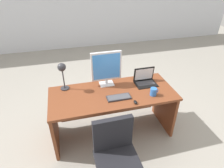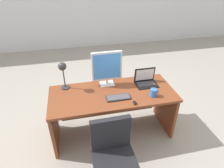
{
  "view_description": "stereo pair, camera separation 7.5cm",
  "coord_description": "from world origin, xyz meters",
  "px_view_note": "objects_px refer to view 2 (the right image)",
  "views": [
    {
      "loc": [
        -0.55,
        -2.08,
        2.21
      ],
      "look_at": [
        0.0,
        0.04,
        0.85
      ],
      "focal_mm": 31.0,
      "sensor_mm": 36.0,
      "label": 1
    },
    {
      "loc": [
        -0.48,
        -2.1,
        2.21
      ],
      "look_at": [
        0.0,
        0.04,
        0.85
      ],
      "focal_mm": 31.0,
      "sensor_mm": 36.0,
      "label": 2
    }
  ],
  "objects_px": {
    "desk": "(112,103)",
    "mouse": "(135,103)",
    "keyboard": "(118,97)",
    "office_chair": "(114,164)",
    "laptop": "(145,79)",
    "monitor": "(107,67)",
    "desk_lamp": "(63,70)",
    "coffee_mug": "(154,93)"
  },
  "relations": [
    {
      "from": "laptop",
      "to": "desk_lamp",
      "type": "distance_m",
      "value": 1.17
    },
    {
      "from": "coffee_mug",
      "to": "monitor",
      "type": "bearing_deg",
      "value": 141.76
    },
    {
      "from": "monitor",
      "to": "coffee_mug",
      "type": "distance_m",
      "value": 0.72
    },
    {
      "from": "mouse",
      "to": "coffee_mug",
      "type": "height_order",
      "value": "coffee_mug"
    },
    {
      "from": "coffee_mug",
      "to": "desk",
      "type": "bearing_deg",
      "value": 155.35
    },
    {
      "from": "office_chair",
      "to": "desk",
      "type": "bearing_deg",
      "value": 79.07
    },
    {
      "from": "monitor",
      "to": "keyboard",
      "type": "bearing_deg",
      "value": -78.76
    },
    {
      "from": "monitor",
      "to": "office_chair",
      "type": "relative_size",
      "value": 0.58
    },
    {
      "from": "mouse",
      "to": "coffee_mug",
      "type": "distance_m",
      "value": 0.31
    },
    {
      "from": "mouse",
      "to": "coffee_mug",
      "type": "bearing_deg",
      "value": 20.27
    },
    {
      "from": "laptop",
      "to": "keyboard",
      "type": "bearing_deg",
      "value": -149.05
    },
    {
      "from": "keyboard",
      "to": "desk_lamp",
      "type": "xyz_separation_m",
      "value": [
        -0.66,
        0.38,
        0.28
      ]
    },
    {
      "from": "desk",
      "to": "monitor",
      "type": "xyz_separation_m",
      "value": [
        -0.03,
        0.19,
        0.49
      ]
    },
    {
      "from": "monitor",
      "to": "office_chair",
      "type": "height_order",
      "value": "monitor"
    },
    {
      "from": "desk_lamp",
      "to": "office_chair",
      "type": "xyz_separation_m",
      "value": [
        0.45,
        -1.05,
        -0.67
      ]
    },
    {
      "from": "keyboard",
      "to": "office_chair",
      "type": "xyz_separation_m",
      "value": [
        -0.21,
        -0.67,
        -0.39
      ]
    },
    {
      "from": "coffee_mug",
      "to": "desk_lamp",
      "type": "bearing_deg",
      "value": 159.15
    },
    {
      "from": "mouse",
      "to": "desk_lamp",
      "type": "height_order",
      "value": "desk_lamp"
    },
    {
      "from": "desk_lamp",
      "to": "coffee_mug",
      "type": "bearing_deg",
      "value": -20.85
    },
    {
      "from": "laptop",
      "to": "mouse",
      "type": "distance_m",
      "value": 0.54
    },
    {
      "from": "laptop",
      "to": "coffee_mug",
      "type": "height_order",
      "value": "laptop"
    },
    {
      "from": "coffee_mug",
      "to": "office_chair",
      "type": "distance_m",
      "value": 1.01
    },
    {
      "from": "laptop",
      "to": "office_chair",
      "type": "relative_size",
      "value": 0.35
    },
    {
      "from": "laptop",
      "to": "desk",
      "type": "bearing_deg",
      "value": -169.02
    },
    {
      "from": "keyboard",
      "to": "desk_lamp",
      "type": "height_order",
      "value": "desk_lamp"
    },
    {
      "from": "monitor",
      "to": "mouse",
      "type": "xyz_separation_m",
      "value": [
        0.24,
        -0.53,
        -0.26
      ]
    },
    {
      "from": "coffee_mug",
      "to": "keyboard",
      "type": "bearing_deg",
      "value": 173.92
    },
    {
      "from": "desk",
      "to": "mouse",
      "type": "relative_size",
      "value": 22.93
    },
    {
      "from": "monitor",
      "to": "keyboard",
      "type": "distance_m",
      "value": 0.46
    },
    {
      "from": "monitor",
      "to": "keyboard",
      "type": "relative_size",
      "value": 1.6
    },
    {
      "from": "monitor",
      "to": "mouse",
      "type": "distance_m",
      "value": 0.64
    },
    {
      "from": "laptop",
      "to": "keyboard",
      "type": "height_order",
      "value": "laptop"
    },
    {
      "from": "keyboard",
      "to": "laptop",
      "type": "bearing_deg",
      "value": 30.95
    },
    {
      "from": "keyboard",
      "to": "mouse",
      "type": "xyz_separation_m",
      "value": [
        0.17,
        -0.16,
        0.01
      ]
    },
    {
      "from": "laptop",
      "to": "office_chair",
      "type": "bearing_deg",
      "value": -125.69
    },
    {
      "from": "monitor",
      "to": "laptop",
      "type": "xyz_separation_m",
      "value": [
        0.55,
        -0.09,
        -0.21
      ]
    },
    {
      "from": "laptop",
      "to": "keyboard",
      "type": "relative_size",
      "value": 0.98
    },
    {
      "from": "laptop",
      "to": "desk_lamp",
      "type": "bearing_deg",
      "value": 175.25
    },
    {
      "from": "mouse",
      "to": "desk_lamp",
      "type": "relative_size",
      "value": 0.18
    },
    {
      "from": "desk_lamp",
      "to": "coffee_mug",
      "type": "distance_m",
      "value": 1.23
    },
    {
      "from": "keyboard",
      "to": "desk_lamp",
      "type": "bearing_deg",
      "value": 150.25
    },
    {
      "from": "keyboard",
      "to": "coffee_mug",
      "type": "height_order",
      "value": "coffee_mug"
    }
  ]
}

